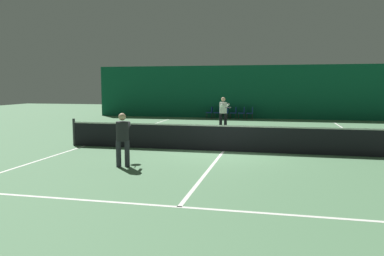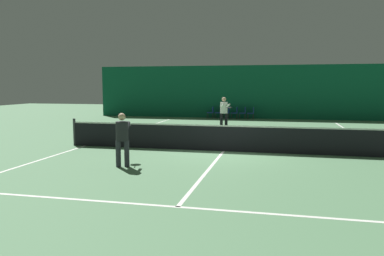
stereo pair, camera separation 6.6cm
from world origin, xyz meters
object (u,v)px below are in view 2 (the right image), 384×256
tennis_net (224,137)px  courtside_chair_2 (227,112)px  player_far (224,110)px  courtside_chair_5 (252,112)px  courtside_chair_0 (211,112)px  courtside_chair_3 (235,112)px  player_near (122,135)px  courtside_chair_4 (243,112)px  courtside_chair_1 (219,112)px

tennis_net → courtside_chair_2: 13.38m
player_far → courtside_chair_5: (1.08, 6.28, -0.52)m
courtside_chair_0 → courtside_chair_5: size_ratio=1.00×
courtside_chair_2 → courtside_chair_0: bearing=-90.0°
player_far → courtside_chair_3: 6.30m
player_far → courtside_chair_2: bearing=162.9°
player_near → courtside_chair_3: size_ratio=1.88×
courtside_chair_2 → courtside_chair_3: size_ratio=1.00×
player_near → player_far: (1.55, 10.19, 0.09)m
player_near → courtside_chair_5: player_near is taller
courtside_chair_0 → courtside_chair_2: bearing=90.0°
player_near → courtside_chair_2: (0.90, 16.47, -0.43)m
tennis_net → courtside_chair_3: tennis_net is taller
player_far → courtside_chair_0: player_far is taller
courtside_chair_3 → courtside_chair_4: same height
courtside_chair_3 → courtside_chair_2: bearing=-90.0°
courtside_chair_1 → courtside_chair_3: bearing=90.0°
tennis_net → courtside_chair_1: bearing=99.4°
tennis_net → courtside_chair_0: bearing=101.8°
courtside_chair_0 → courtside_chair_1: (0.58, 0.00, 0.00)m
courtside_chair_2 → courtside_chair_5: same height
courtside_chair_0 → courtside_chair_4: 2.31m
courtside_chair_2 → courtside_chair_5: 1.73m
courtside_chair_3 → courtside_chair_5: bearing=90.0°
player_near → courtside_chair_0: (-0.25, 16.47, -0.43)m
tennis_net → courtside_chair_4: size_ratio=14.29×
player_far → courtside_chair_4: (0.51, 6.28, -0.52)m
tennis_net → player_near: player_near is taller
player_far → courtside_chair_1: size_ratio=2.06×
courtside_chair_1 → courtside_chair_5: (2.31, 0.00, 0.00)m
player_near → courtside_chair_0: player_near is taller
courtside_chair_3 → courtside_chair_5: (1.16, 0.00, 0.00)m
courtside_chair_0 → courtside_chair_3: (1.73, 0.00, 0.00)m
player_near → courtside_chair_4: 16.61m
tennis_net → player_near: size_ratio=7.60×
courtside_chair_3 → tennis_net: bearing=4.5°
player_near → tennis_net: bearing=-55.4°
tennis_net → courtside_chair_3: size_ratio=14.29×
courtside_chair_4 → courtside_chair_2: bearing=-90.0°
courtside_chair_1 → courtside_chair_3: size_ratio=1.00×
courtside_chair_3 → courtside_chair_0: bearing=-90.0°
courtside_chair_5 → courtside_chair_1: bearing=-90.0°
courtside_chair_0 → courtside_chair_1: bearing=90.0°
player_near → courtside_chair_1: (0.32, 16.47, -0.43)m
courtside_chair_3 → courtside_chair_4: 0.58m
player_near → player_far: player_far is taller
courtside_chair_2 → courtside_chair_5: size_ratio=1.00×
player_near → courtside_chair_2: 16.50m
courtside_chair_1 → courtside_chair_2: 0.58m
player_near → courtside_chair_4: size_ratio=1.88×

